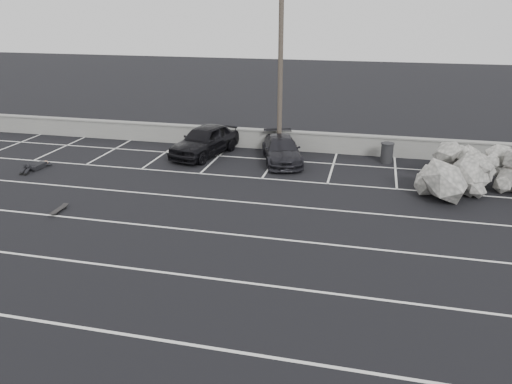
% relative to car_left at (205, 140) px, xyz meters
% --- Properties ---
extents(ground, '(120.00, 120.00, 0.00)m').
position_rel_car_left_xyz_m(ground, '(2.75, -12.00, -0.80)').
color(ground, black).
rests_on(ground, ground).
extents(seawall, '(50.00, 0.45, 1.06)m').
position_rel_car_left_xyz_m(seawall, '(2.75, 2.00, -0.25)').
color(seawall, gray).
rests_on(seawall, ground).
extents(stall_lines, '(36.00, 20.05, 0.01)m').
position_rel_car_left_xyz_m(stall_lines, '(2.67, -7.59, -0.79)').
color(stall_lines, silver).
rests_on(stall_lines, ground).
extents(car_left, '(3.04, 5.01, 1.60)m').
position_rel_car_left_xyz_m(car_left, '(0.00, 0.00, 0.00)').
color(car_left, black).
rests_on(car_left, ground).
extents(car_right, '(2.97, 4.64, 1.25)m').
position_rel_car_left_xyz_m(car_right, '(4.15, -0.23, -0.17)').
color(car_right, black).
rests_on(car_right, ground).
extents(utility_pole, '(1.25, 0.25, 9.38)m').
position_rel_car_left_xyz_m(utility_pole, '(3.74, 1.20, 3.95)').
color(utility_pole, '#4C4238').
rests_on(utility_pole, ground).
extents(trash_bin, '(0.78, 0.78, 1.02)m').
position_rel_car_left_xyz_m(trash_bin, '(9.31, 0.84, -0.28)').
color(trash_bin, '#232325').
rests_on(trash_bin, ground).
extents(riprap_pile, '(6.42, 5.11, 1.77)m').
position_rel_car_left_xyz_m(riprap_pile, '(13.15, -2.39, -0.11)').
color(riprap_pile, '#A9A59E').
rests_on(riprap_pile, ground).
extents(person, '(1.15, 2.40, 0.46)m').
position_rel_car_left_xyz_m(person, '(-7.17, -4.00, -0.57)').
color(person, black).
rests_on(person, ground).
extents(skateboard, '(0.28, 0.90, 0.11)m').
position_rel_car_left_xyz_m(skateboard, '(-3.02, -8.61, -0.71)').
color(skateboard, black).
rests_on(skateboard, ground).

